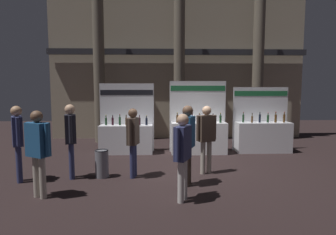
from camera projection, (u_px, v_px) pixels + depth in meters
ground_plane at (190, 170)px, 7.48m from camera, size 24.00×24.00×0.00m
hall_colonnade at (178, 61)px, 12.09m from camera, size 11.09×1.33×6.84m
exhibitor_booth_0 at (126, 136)px, 9.45m from camera, size 1.86×0.70×2.36m
exhibitor_booth_1 at (199, 135)px, 9.43m from camera, size 1.94×0.66×2.44m
exhibitor_booth_2 at (262, 135)px, 9.64m from camera, size 1.94×0.66×2.24m
trash_bin at (102, 164)px, 6.83m from camera, size 0.33×0.33×0.68m
visitor_0 at (188, 138)px, 6.18m from camera, size 0.38×0.53×1.81m
visitor_1 at (206, 133)px, 7.07m from camera, size 0.54×0.37×1.74m
visitor_3 at (133, 137)px, 6.77m from camera, size 0.30×0.54×1.70m
visitor_4 at (18, 137)px, 6.41m from camera, size 0.39×0.52×1.78m
visitor_5 at (38, 145)px, 5.46m from camera, size 0.55×0.44×1.75m
visitor_6 at (183, 149)px, 5.30m from camera, size 0.38×0.58×1.70m
visitor_7 at (71, 134)px, 6.67m from camera, size 0.34×0.48×1.80m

